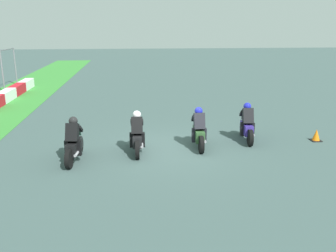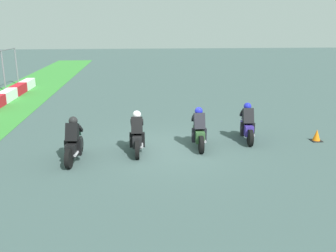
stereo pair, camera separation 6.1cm
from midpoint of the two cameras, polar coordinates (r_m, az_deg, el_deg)
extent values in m
plane|color=#3C514F|center=(13.43, 0.20, -3.62)|extent=(120.00, 120.00, 0.00)
cube|color=white|center=(23.97, -24.02, 4.41)|extent=(2.12, 0.60, 0.64)
cube|color=red|center=(26.00, -22.56, 5.35)|extent=(2.12, 0.60, 0.64)
cube|color=white|center=(28.05, -21.32, 6.15)|extent=(2.12, 0.60, 0.64)
cylinder|color=slate|center=(27.26, -24.52, 7.90)|extent=(0.10, 0.10, 2.83)
cylinder|color=slate|center=(30.00, -22.78, 8.67)|extent=(0.10, 0.10, 2.83)
cylinder|color=black|center=(15.31, 11.92, -0.28)|extent=(0.65, 0.21, 0.64)
cylinder|color=black|center=(13.99, 13.01, -1.85)|extent=(0.65, 0.21, 0.64)
cube|color=#3C2D94|center=(14.60, 12.48, -0.36)|extent=(1.13, 0.43, 0.40)
ellipsoid|color=#3C2D94|center=(14.61, 12.47, 0.88)|extent=(0.51, 0.35, 0.24)
cube|color=red|center=(14.11, 12.90, -0.85)|extent=(0.08, 0.17, 0.08)
cylinder|color=#A5A5AD|center=(14.34, 13.36, -1.24)|extent=(0.43, 0.14, 0.10)
cube|color=black|center=(14.37, 12.68, 1.53)|extent=(0.52, 0.45, 0.66)
sphere|color=#1E24BD|center=(14.50, 12.59, 3.04)|extent=(0.33, 0.33, 0.30)
cube|color=slate|center=(14.98, 12.18, 1.42)|extent=(0.18, 0.27, 0.23)
cube|color=black|center=(14.44, 11.80, -0.49)|extent=(0.19, 0.16, 0.52)
cube|color=black|center=(14.53, 13.35, -0.49)|extent=(0.19, 0.16, 0.52)
cube|color=black|center=(14.69, 11.70, 1.97)|extent=(0.39, 0.14, 0.31)
cube|color=black|center=(14.77, 13.07, 1.96)|extent=(0.39, 0.14, 0.31)
cylinder|color=black|center=(14.26, 4.59, -1.17)|extent=(0.64, 0.16, 0.64)
cylinder|color=black|center=(12.94, 5.41, -2.95)|extent=(0.64, 0.16, 0.64)
cube|color=#325830|center=(13.54, 5.00, -1.29)|extent=(1.11, 0.36, 0.40)
ellipsoid|color=#325830|center=(13.55, 4.97, 0.05)|extent=(0.49, 0.32, 0.24)
cube|color=red|center=(13.05, 5.31, -1.86)|extent=(0.07, 0.16, 0.08)
cylinder|color=#A5A5AD|center=(13.27, 5.88, -2.25)|extent=(0.42, 0.12, 0.10)
cube|color=black|center=(13.30, 5.11, 0.73)|extent=(0.50, 0.42, 0.66)
sphere|color=#1E24BD|center=(13.43, 5.01, 2.37)|extent=(0.31, 0.31, 0.30)
cube|color=slate|center=(13.92, 4.74, 0.65)|extent=(0.16, 0.27, 0.23)
cube|color=black|center=(13.40, 4.22, -1.45)|extent=(0.19, 0.15, 0.52)
cube|color=black|center=(13.46, 5.91, -1.42)|extent=(0.19, 0.15, 0.52)
cube|color=black|center=(13.64, 4.14, 1.21)|extent=(0.39, 0.11, 0.31)
cube|color=black|center=(13.69, 5.63, 1.23)|extent=(0.39, 0.11, 0.31)
cylinder|color=black|center=(13.71, -4.72, -1.86)|extent=(0.64, 0.15, 0.64)
cylinder|color=black|center=(12.38, -4.75, -3.80)|extent=(0.64, 0.15, 0.64)
cube|color=black|center=(12.99, -4.75, -2.02)|extent=(1.11, 0.34, 0.40)
ellipsoid|color=black|center=(13.00, -4.78, -0.63)|extent=(0.49, 0.31, 0.24)
cube|color=red|center=(12.50, -4.77, -2.64)|extent=(0.06, 0.16, 0.08)
cylinder|color=#A5A5AD|center=(12.70, -4.02, -3.05)|extent=(0.42, 0.11, 0.10)
cube|color=black|center=(12.75, -4.81, 0.07)|extent=(0.49, 0.41, 0.66)
sphere|color=silver|center=(12.87, -4.83, 1.79)|extent=(0.31, 0.31, 0.30)
cube|color=#644F4F|center=(13.37, -4.77, 0.01)|extent=(0.16, 0.26, 0.23)
cube|color=black|center=(12.88, -5.64, -2.20)|extent=(0.18, 0.14, 0.52)
cube|color=black|center=(12.87, -3.86, -2.17)|extent=(0.18, 0.14, 0.52)
cube|color=black|center=(13.11, -5.58, 0.58)|extent=(0.39, 0.11, 0.31)
cube|color=black|center=(13.11, -4.01, 0.61)|extent=(0.39, 0.11, 0.31)
cylinder|color=black|center=(13.24, -13.71, -2.90)|extent=(0.65, 0.20, 0.64)
cylinder|color=black|center=(11.97, -15.27, -5.03)|extent=(0.65, 0.20, 0.64)
cube|color=black|center=(12.54, -14.51, -3.14)|extent=(1.13, 0.43, 0.40)
ellipsoid|color=black|center=(12.54, -14.49, -1.69)|extent=(0.51, 0.35, 0.24)
cube|color=red|center=(12.07, -15.10, -3.82)|extent=(0.08, 0.17, 0.08)
cylinder|color=#A5A5AD|center=(12.22, -14.14, -4.25)|extent=(0.43, 0.14, 0.10)
cube|color=black|center=(12.30, -14.78, -0.99)|extent=(0.52, 0.45, 0.66)
sphere|color=black|center=(12.41, -14.64, 0.80)|extent=(0.33, 0.33, 0.30)
cube|color=#427E65|center=(12.90, -14.07, -1.00)|extent=(0.18, 0.27, 0.23)
cube|color=black|center=(12.48, -15.53, -3.30)|extent=(0.19, 0.16, 0.52)
cube|color=black|center=(12.38, -13.74, -3.33)|extent=(0.19, 0.16, 0.52)
cube|color=black|center=(12.69, -15.15, -0.41)|extent=(0.39, 0.14, 0.31)
cube|color=black|center=(12.60, -13.57, -0.41)|extent=(0.39, 0.14, 0.31)
cube|color=black|center=(15.49, 22.48, -2.14)|extent=(0.40, 0.40, 0.03)
cone|color=orange|center=(15.43, 22.56, -1.37)|extent=(0.32, 0.32, 0.47)
camera|label=1|loc=(0.03, -89.87, 0.04)|focal=38.53mm
camera|label=2|loc=(0.03, 90.13, -0.04)|focal=38.53mm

